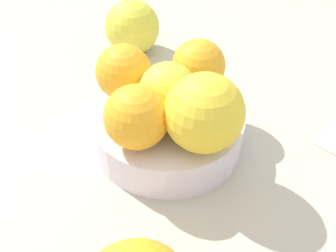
{
  "coord_description": "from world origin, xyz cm",
  "views": [
    {
      "loc": [
        -27.54,
        -19.58,
        32.73
      ],
      "look_at": [
        0.0,
        0.0,
        2.58
      ],
      "focal_mm": 43.8,
      "sensor_mm": 36.0,
      "label": 1
    }
  ],
  "objects_px": {
    "orange_in_bowl_0": "(169,88)",
    "orange_in_bowl_3": "(204,113)",
    "orange_in_bowl_2": "(202,67)",
    "orange_in_bowl_4": "(126,70)",
    "orange_in_bowl_1": "(140,119)",
    "fruit_bowl": "(168,130)",
    "orange_loose_0": "(132,27)"
  },
  "relations": [
    {
      "from": "orange_in_bowl_0",
      "to": "orange_in_bowl_4",
      "type": "bearing_deg",
      "value": 90.69
    },
    {
      "from": "fruit_bowl",
      "to": "orange_in_bowl_3",
      "type": "bearing_deg",
      "value": -107.19
    },
    {
      "from": "orange_in_bowl_1",
      "to": "orange_in_bowl_2",
      "type": "xyz_separation_m",
      "value": [
        0.11,
        -0.0,
        -0.0
      ]
    },
    {
      "from": "orange_in_bowl_2",
      "to": "orange_in_bowl_3",
      "type": "distance_m",
      "value": 0.09
    },
    {
      "from": "orange_in_bowl_4",
      "to": "orange_loose_0",
      "type": "distance_m",
      "value": 0.17
    },
    {
      "from": "fruit_bowl",
      "to": "orange_loose_0",
      "type": "bearing_deg",
      "value": 49.96
    },
    {
      "from": "orange_loose_0",
      "to": "orange_in_bowl_3",
      "type": "bearing_deg",
      "value": -125.25
    },
    {
      "from": "orange_in_bowl_0",
      "to": "orange_in_bowl_2",
      "type": "bearing_deg",
      "value": -6.97
    },
    {
      "from": "orange_in_bowl_2",
      "to": "orange_in_bowl_4",
      "type": "bearing_deg",
      "value": 130.56
    },
    {
      "from": "fruit_bowl",
      "to": "orange_in_bowl_0",
      "type": "bearing_deg",
      "value": 24.59
    },
    {
      "from": "orange_in_bowl_2",
      "to": "orange_in_bowl_3",
      "type": "height_order",
      "value": "orange_in_bowl_3"
    },
    {
      "from": "orange_in_bowl_4",
      "to": "orange_loose_0",
      "type": "xyz_separation_m",
      "value": [
        0.13,
        0.1,
        -0.03
      ]
    },
    {
      "from": "fruit_bowl",
      "to": "orange_in_bowl_2",
      "type": "relative_size",
      "value": 2.75
    },
    {
      "from": "fruit_bowl",
      "to": "orange_loose_0",
      "type": "height_order",
      "value": "orange_loose_0"
    },
    {
      "from": "fruit_bowl",
      "to": "orange_in_bowl_2",
      "type": "xyz_separation_m",
      "value": [
        0.06,
        -0.0,
        0.05
      ]
    },
    {
      "from": "orange_in_bowl_1",
      "to": "orange_in_bowl_4",
      "type": "height_order",
      "value": "orange_in_bowl_1"
    },
    {
      "from": "orange_in_bowl_0",
      "to": "orange_in_bowl_2",
      "type": "xyz_separation_m",
      "value": [
        0.05,
        -0.01,
        -0.0
      ]
    },
    {
      "from": "orange_in_bowl_1",
      "to": "orange_in_bowl_3",
      "type": "relative_size",
      "value": 0.82
    },
    {
      "from": "orange_in_bowl_3",
      "to": "orange_in_bowl_4",
      "type": "relative_size",
      "value": 1.25
    },
    {
      "from": "orange_in_bowl_2",
      "to": "orange_in_bowl_3",
      "type": "xyz_separation_m",
      "value": [
        -0.08,
        -0.05,
        0.01
      ]
    },
    {
      "from": "orange_in_bowl_3",
      "to": "orange_in_bowl_4",
      "type": "height_order",
      "value": "orange_in_bowl_3"
    },
    {
      "from": "orange_in_bowl_3",
      "to": "fruit_bowl",
      "type": "bearing_deg",
      "value": 72.81
    },
    {
      "from": "orange_in_bowl_2",
      "to": "orange_loose_0",
      "type": "height_order",
      "value": "orange_in_bowl_2"
    },
    {
      "from": "orange_in_bowl_0",
      "to": "orange_in_bowl_1",
      "type": "distance_m",
      "value": 0.06
    },
    {
      "from": "orange_in_bowl_3",
      "to": "orange_in_bowl_4",
      "type": "bearing_deg",
      "value": 79.57
    },
    {
      "from": "orange_in_bowl_1",
      "to": "orange_loose_0",
      "type": "height_order",
      "value": "orange_in_bowl_1"
    },
    {
      "from": "fruit_bowl",
      "to": "orange_in_bowl_3",
      "type": "distance_m",
      "value": 0.08
    },
    {
      "from": "orange_in_bowl_2",
      "to": "orange_in_bowl_0",
      "type": "bearing_deg",
      "value": 173.03
    },
    {
      "from": "orange_in_bowl_0",
      "to": "orange_in_bowl_3",
      "type": "bearing_deg",
      "value": -111.13
    },
    {
      "from": "fruit_bowl",
      "to": "orange_in_bowl_3",
      "type": "relative_size",
      "value": 2.14
    },
    {
      "from": "orange_in_bowl_3",
      "to": "orange_loose_0",
      "type": "bearing_deg",
      "value": 54.75
    },
    {
      "from": "orange_in_bowl_2",
      "to": "orange_in_bowl_4",
      "type": "relative_size",
      "value": 0.98
    }
  ]
}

